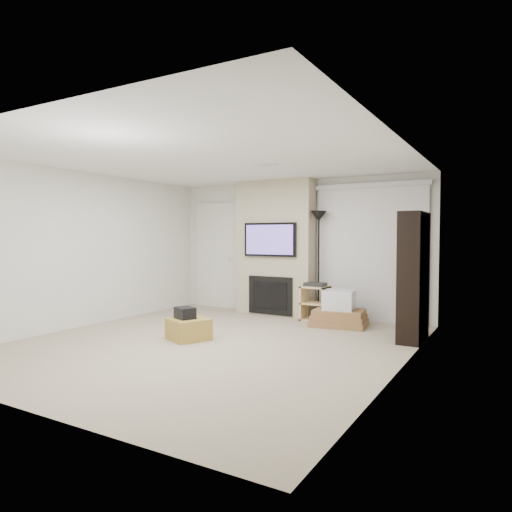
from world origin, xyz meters
The scene contains 16 objects.
floor centered at (0.00, 0.00, 0.00)m, with size 5.00×5.50×0.00m, color tan.
ceiling centered at (0.00, 0.00, 2.50)m, with size 5.00×5.50×0.00m, color white.
wall_back centered at (0.00, 2.75, 1.25)m, with size 5.00×2.50×0.00m, color silver.
wall_front centered at (0.00, -2.75, 1.25)m, with size 5.00×2.50×0.00m, color silver.
wall_left centered at (-2.50, 0.00, 1.25)m, with size 5.50×2.50×0.00m, color silver.
wall_right centered at (2.50, 0.00, 1.25)m, with size 5.50×2.50×0.00m, color silver.
hvac_vent centered at (0.40, 0.80, 2.50)m, with size 0.35×0.18×0.01m, color silver.
ottoman centered at (-0.42, 0.02, 0.15)m, with size 0.50×0.50×0.30m, color #A38437.
black_bag centered at (-0.47, 0.00, 0.38)m, with size 0.28×0.22×0.16m, color black.
fireplace_wall centered at (-0.35, 2.54, 1.24)m, with size 1.50×0.47×2.50m.
entry_door centered at (-1.80, 2.71, 1.05)m, with size 1.02×0.11×2.14m.
vertical_blinds centered at (1.40, 2.70, 1.27)m, with size 1.98×0.10×2.37m.
floor_lamp centered at (0.53, 2.50, 1.50)m, with size 0.28×0.28×1.91m.
av_stand centered at (0.57, 2.27, 0.35)m, with size 0.45×0.38×0.66m.
box_stack centered at (1.09, 2.02, 0.22)m, with size 0.96×0.77×0.59m.
bookshelf centered at (2.34, 1.55, 0.90)m, with size 0.30×0.80×1.80m.
Camera 1 is at (3.59, -5.05, 1.47)m, focal length 32.00 mm.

